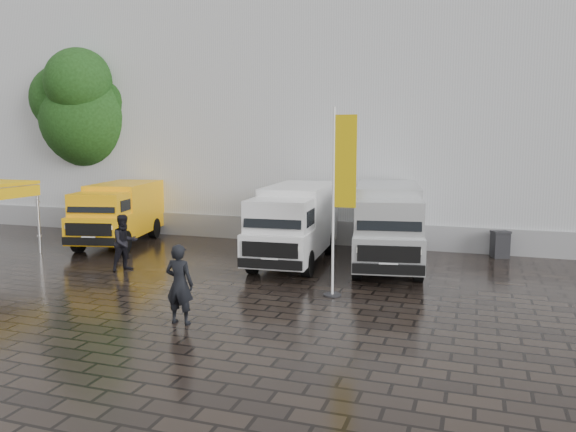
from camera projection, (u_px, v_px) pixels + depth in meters
name	position (u px, v px, depth m)	size (l,w,h in m)	color
ground	(282.00, 296.00, 15.68)	(120.00, 120.00, 0.00)	black
exhibition_hall	(420.00, 107.00, 29.21)	(44.00, 16.00, 12.00)	silver
hall_plinth	(395.00, 236.00, 22.42)	(44.00, 0.15, 1.00)	gray
van_yellow	(119.00, 214.00, 23.19)	(2.08, 5.42, 2.50)	#FFAD0D
van_white	(294.00, 225.00, 19.80)	(2.06, 6.19, 2.68)	white
van_silver	(387.00, 227.00, 19.20)	(2.12, 6.36, 2.76)	silver
flagpole	(340.00, 192.00, 15.30)	(0.88, 0.50, 5.22)	black
tree	(92.00, 112.00, 27.46)	(4.91, 4.91, 8.82)	black
wheelie_bin	(500.00, 244.00, 20.71)	(0.60, 0.60, 0.99)	black
person_front	(179.00, 284.00, 13.24)	(0.70, 0.46, 1.93)	black
person_tent	(125.00, 243.00, 18.63)	(0.91, 0.71, 1.88)	black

